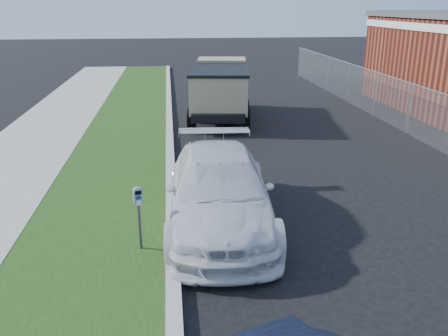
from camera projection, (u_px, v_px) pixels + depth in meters
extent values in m
plane|color=black|center=(295.00, 225.00, 10.09)|extent=(120.00, 120.00, 0.00)
cube|color=gray|center=(171.00, 192.00, 11.66)|extent=(0.25, 50.00, 0.15)
cube|color=#173F11|center=(105.00, 195.00, 11.49)|extent=(3.00, 50.00, 0.13)
plane|color=slate|center=(409.00, 109.00, 17.02)|extent=(0.00, 30.00, 30.00)
cylinder|color=#8F959C|center=(412.00, 84.00, 16.73)|extent=(0.04, 30.00, 0.04)
cylinder|color=#8F959C|center=(409.00, 109.00, 17.02)|extent=(0.06, 0.06, 1.80)
cylinder|color=#8F959C|center=(375.00, 94.00, 19.84)|extent=(0.06, 0.06, 1.80)
cylinder|color=#8F959C|center=(349.00, 83.00, 22.65)|extent=(0.06, 0.06, 1.80)
cylinder|color=#8F959C|center=(329.00, 74.00, 25.47)|extent=(0.06, 0.06, 1.80)
cylinder|color=#8F959C|center=(312.00, 67.00, 28.29)|extent=(0.06, 0.06, 1.80)
cylinder|color=#8F959C|center=(299.00, 62.00, 31.10)|extent=(0.06, 0.06, 1.80)
cube|color=silver|center=(444.00, 29.00, 17.24)|extent=(0.06, 14.00, 0.30)
cylinder|color=#3F4247|center=(140.00, 227.00, 8.73)|extent=(0.07, 0.07, 0.91)
cube|color=gray|center=(138.00, 196.00, 8.53)|extent=(0.18, 0.14, 0.27)
ellipsoid|color=gray|center=(137.00, 189.00, 8.49)|extent=(0.19, 0.14, 0.10)
cube|color=black|center=(138.00, 193.00, 8.45)|extent=(0.11, 0.03, 0.07)
cube|color=navy|center=(138.00, 198.00, 8.48)|extent=(0.10, 0.03, 0.06)
cylinder|color=silver|center=(139.00, 203.00, 8.52)|extent=(0.10, 0.03, 0.10)
cube|color=#3F4247|center=(138.00, 196.00, 8.47)|extent=(0.04, 0.01, 0.05)
imported|color=silver|center=(219.00, 190.00, 9.92)|extent=(2.41, 5.36, 1.52)
cube|color=black|center=(221.00, 104.00, 19.25)|extent=(2.67, 5.79, 0.31)
cube|color=#958260|center=(222.00, 79.00, 20.91)|extent=(2.25, 1.84, 1.74)
cube|color=black|center=(222.00, 71.00, 20.80)|extent=(2.27, 1.86, 0.52)
cube|color=#958260|center=(220.00, 89.00, 18.36)|extent=(2.58, 3.92, 1.40)
cube|color=black|center=(220.00, 70.00, 18.12)|extent=(2.68, 4.01, 0.10)
cube|color=black|center=(222.00, 93.00, 21.95)|extent=(2.09, 0.42, 0.26)
cylinder|color=black|center=(199.00, 99.00, 21.15)|extent=(0.40, 0.90, 0.87)
cylinder|color=black|center=(244.00, 100.00, 21.11)|extent=(0.40, 0.90, 0.87)
cylinder|color=black|center=(195.00, 111.00, 18.93)|extent=(0.40, 0.90, 0.87)
cylinder|color=black|center=(245.00, 111.00, 18.88)|extent=(0.40, 0.90, 0.87)
cylinder|color=black|center=(192.00, 120.00, 17.45)|extent=(0.40, 0.90, 0.87)
cylinder|color=black|center=(246.00, 120.00, 17.40)|extent=(0.40, 0.90, 0.87)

